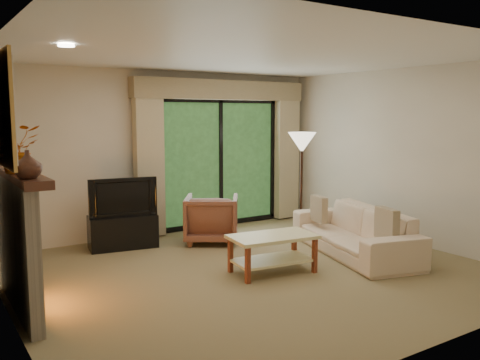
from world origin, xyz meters
TOP-DOWN VIEW (x-y plane):
  - floor at (0.00, 0.00)m, footprint 5.50×5.50m
  - ceiling at (0.00, 0.00)m, footprint 5.50×5.50m
  - wall_back at (0.00, 2.50)m, footprint 5.00×0.00m
  - wall_front at (0.00, -2.50)m, footprint 5.00×0.00m
  - wall_left at (-2.75, 0.00)m, footprint 0.00×5.00m
  - wall_right at (2.75, 0.00)m, footprint 0.00×5.00m
  - fireplace at (-2.63, 0.20)m, footprint 0.24×1.70m
  - mirror at (-2.71, 0.20)m, footprint 0.07×1.45m
  - sliding_door at (1.00, 2.45)m, footprint 2.26×0.10m
  - curtain_left at (-0.35, 2.34)m, footprint 0.45×0.18m
  - curtain_right at (2.35, 2.34)m, footprint 0.45×0.18m
  - cornice at (1.00, 2.36)m, footprint 3.20×0.24m
  - media_console at (-0.94, 1.95)m, footprint 1.01×0.58m
  - tv at (-0.94, 1.95)m, footprint 0.97×0.28m
  - armchair at (0.30, 1.54)m, footprint 1.08×1.08m
  - sofa at (1.61, -0.10)m, footprint 1.40×2.34m
  - pillow_near at (1.53, -0.74)m, footprint 0.21×0.42m
  - pillow_far at (1.53, 0.53)m, footprint 0.19×0.39m
  - coffee_table at (0.17, -0.16)m, footprint 1.10×0.69m
  - floor_lamp at (1.71, 1.14)m, footprint 0.46×0.46m
  - vase at (-2.61, -0.40)m, footprint 0.24×0.24m
  - branches at (-2.61, 0.09)m, footprint 0.50×0.47m

SIDE VIEW (x-z plane):
  - floor at x=0.00m, z-range 0.00..0.00m
  - coffee_table at x=0.17m, z-range 0.00..0.47m
  - media_console at x=-0.94m, z-range 0.00..0.48m
  - sofa at x=1.61m, z-range 0.00..0.64m
  - armchair at x=0.30m, z-range 0.00..0.72m
  - pillow_far at x=1.53m, z-range 0.35..0.73m
  - pillow_near at x=1.53m, z-range 0.34..0.75m
  - fireplace at x=-2.63m, z-range 0.00..1.37m
  - tv at x=-0.94m, z-range 0.48..1.03m
  - floor_lamp at x=1.71m, z-range 0.00..1.64m
  - sliding_door at x=1.00m, z-range 0.02..2.18m
  - curtain_left at x=-0.35m, z-range 0.02..2.38m
  - curtain_right at x=2.35m, z-range 0.02..2.38m
  - wall_back at x=0.00m, z-range -1.20..3.80m
  - wall_front at x=0.00m, z-range -1.20..3.80m
  - wall_left at x=-2.75m, z-range -1.20..3.80m
  - wall_right at x=2.75m, z-range -1.20..3.80m
  - vase at x=-2.61m, z-range 1.37..1.61m
  - branches at x=-2.61m, z-range 1.37..1.82m
  - mirror at x=-2.71m, z-range 1.44..2.46m
  - cornice at x=1.00m, z-range 2.16..2.48m
  - ceiling at x=0.00m, z-range 2.60..2.60m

